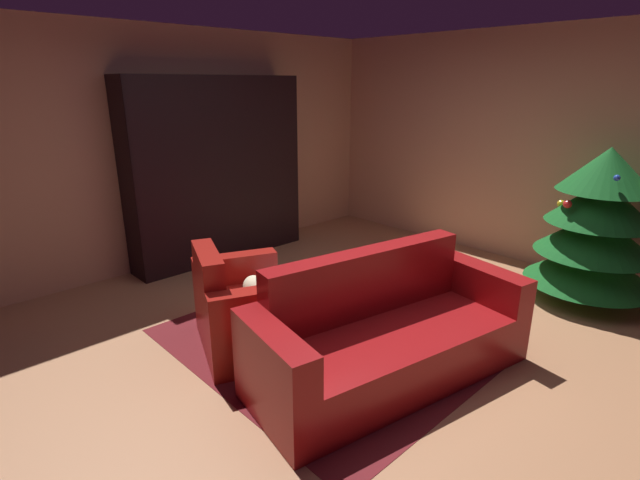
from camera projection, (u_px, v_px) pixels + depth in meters
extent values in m
plane|color=#B47952|center=(357.00, 339.00, 3.98)|extent=(6.70, 6.70, 0.00)
cube|color=tan|center=(528.00, 149.00, 5.41)|extent=(5.56, 0.06, 2.62)
cube|color=tan|center=(181.00, 149.00, 5.46)|extent=(0.06, 5.70, 2.62)
cube|color=maroon|center=(319.00, 344.00, 3.90)|extent=(2.42, 1.89, 0.01)
cube|color=black|center=(226.00, 173.00, 5.44)|extent=(0.03, 2.15, 2.11)
cube|color=black|center=(287.00, 161.00, 6.26)|extent=(0.40, 0.02, 2.11)
cube|color=black|center=(127.00, 183.00, 4.87)|extent=(0.40, 0.03, 2.11)
cube|color=black|center=(223.00, 254.00, 5.89)|extent=(0.37, 2.10, 0.03)
cube|color=black|center=(221.00, 228.00, 5.78)|extent=(0.37, 2.10, 0.03)
cube|color=black|center=(219.00, 200.00, 5.68)|extent=(0.37, 2.10, 0.02)
cube|color=black|center=(217.00, 170.00, 5.57)|extent=(0.37, 2.10, 0.02)
cube|color=black|center=(215.00, 140.00, 5.46)|extent=(0.37, 2.10, 0.02)
cube|color=black|center=(213.00, 109.00, 5.35)|extent=(0.37, 2.10, 0.02)
cube|color=black|center=(211.00, 76.00, 5.24)|extent=(0.37, 2.10, 0.03)
cube|color=black|center=(210.00, 174.00, 5.69)|extent=(0.05, 0.89, 0.56)
cube|color=black|center=(212.00, 174.00, 5.67)|extent=(0.03, 0.92, 0.59)
cube|color=#C1AE96|center=(281.00, 229.00, 6.55)|extent=(0.24, 0.05, 0.18)
cube|color=red|center=(279.00, 227.00, 6.51)|extent=(0.24, 0.04, 0.25)
cube|color=tan|center=(276.00, 230.00, 6.48)|extent=(0.26, 0.04, 0.20)
cube|color=#B7312F|center=(272.00, 231.00, 6.48)|extent=(0.19, 0.04, 0.19)
cube|color=#1B7381|center=(271.00, 228.00, 6.42)|extent=(0.24, 0.03, 0.29)
cube|color=gold|center=(267.00, 230.00, 6.40)|extent=(0.21, 0.04, 0.26)
cube|color=teal|center=(264.00, 232.00, 6.39)|extent=(0.18, 0.04, 0.22)
cube|color=navy|center=(263.00, 231.00, 6.31)|extent=(0.28, 0.04, 0.28)
cube|color=#3F7C31|center=(282.00, 204.00, 6.43)|extent=(0.29, 0.05, 0.20)
cube|color=red|center=(277.00, 204.00, 6.43)|extent=(0.19, 0.04, 0.19)
cube|color=navy|center=(276.00, 203.00, 6.35)|extent=(0.29, 0.04, 0.27)
cube|color=orange|center=(271.00, 205.00, 6.35)|extent=(0.21, 0.03, 0.20)
cube|color=#1E4393|center=(269.00, 206.00, 6.32)|extent=(0.23, 0.04, 0.20)
cube|color=gold|center=(267.00, 204.00, 6.27)|extent=(0.25, 0.04, 0.28)
cube|color=#4C3A25|center=(264.00, 204.00, 6.23)|extent=(0.27, 0.04, 0.29)
cube|color=#4B3829|center=(281.00, 124.00, 6.11)|extent=(0.29, 0.03, 0.23)
cube|color=gold|center=(277.00, 125.00, 6.09)|extent=(0.25, 0.05, 0.21)
cube|color=gold|center=(273.00, 122.00, 6.07)|extent=(0.20, 0.04, 0.27)
cube|color=orange|center=(271.00, 124.00, 6.02)|extent=(0.26, 0.05, 0.23)
cube|color=#186798|center=(268.00, 126.00, 5.98)|extent=(0.28, 0.05, 0.19)
cube|color=gold|center=(264.00, 126.00, 5.95)|extent=(0.27, 0.04, 0.19)
cube|color=red|center=(260.00, 122.00, 5.91)|extent=(0.24, 0.05, 0.30)
cube|color=orange|center=(258.00, 123.00, 5.88)|extent=(0.26, 0.03, 0.29)
cube|color=orange|center=(278.00, 93.00, 6.02)|extent=(0.21, 0.03, 0.28)
cube|color=purple|center=(276.00, 96.00, 6.01)|extent=(0.22, 0.03, 0.20)
cube|color=gold|center=(275.00, 93.00, 5.95)|extent=(0.27, 0.03, 0.29)
cube|color=#1B6F93|center=(272.00, 93.00, 5.93)|extent=(0.25, 0.04, 0.29)
cube|color=#92589A|center=(268.00, 93.00, 5.92)|extent=(0.20, 0.03, 0.28)
cube|color=orange|center=(268.00, 97.00, 5.87)|extent=(0.29, 0.04, 0.20)
cube|color=tan|center=(263.00, 93.00, 5.85)|extent=(0.23, 0.04, 0.29)
cube|color=red|center=(261.00, 96.00, 5.81)|extent=(0.27, 0.04, 0.21)
cube|color=maroon|center=(247.00, 322.00, 3.83)|extent=(0.83, 0.88, 0.41)
cube|color=maroon|center=(209.00, 278.00, 3.60)|extent=(0.63, 0.37, 0.44)
cube|color=maroon|center=(259.00, 331.00, 3.45)|extent=(0.41, 0.71, 0.65)
cube|color=maroon|center=(237.00, 290.00, 4.13)|extent=(0.41, 0.71, 0.65)
ellipsoid|color=beige|center=(255.00, 288.00, 3.75)|extent=(0.33, 0.27, 0.18)
sphere|color=beige|center=(270.00, 279.00, 3.77)|extent=(0.13, 0.13, 0.13)
cube|color=maroon|center=(391.00, 353.00, 3.42)|extent=(1.10, 1.80, 0.38)
cube|color=maroon|center=(366.00, 282.00, 3.53)|extent=(0.48, 1.69, 0.49)
cube|color=maroon|center=(274.00, 378.00, 2.89)|extent=(0.83, 0.34, 0.65)
cube|color=maroon|center=(480.00, 304.00, 3.86)|extent=(0.83, 0.34, 0.65)
cylinder|color=black|center=(334.00, 320.00, 3.85)|extent=(0.04, 0.04, 0.42)
cylinder|color=black|center=(324.00, 301.00, 4.20)|extent=(0.04, 0.04, 0.42)
cylinder|color=black|center=(289.00, 313.00, 3.97)|extent=(0.04, 0.04, 0.42)
cylinder|color=silver|center=(315.00, 287.00, 3.93)|extent=(0.80, 0.80, 0.02)
cube|color=#D2B356|center=(322.00, 286.00, 3.92)|extent=(0.18, 0.14, 0.02)
cube|color=gray|center=(321.00, 284.00, 3.92)|extent=(0.22, 0.12, 0.02)
cube|color=#3F8358|center=(323.00, 282.00, 3.91)|extent=(0.22, 0.17, 0.02)
cube|color=gray|center=(323.00, 279.00, 3.92)|extent=(0.18, 0.12, 0.02)
cylinder|color=#622B11|center=(338.00, 281.00, 3.79)|extent=(0.08, 0.08, 0.19)
cylinder|color=#622B11|center=(339.00, 266.00, 3.75)|extent=(0.03, 0.03, 0.07)
cylinder|color=brown|center=(585.00, 290.00, 4.69)|extent=(0.08, 0.08, 0.18)
cone|color=#165D21|center=(590.00, 263.00, 4.60)|extent=(1.16, 1.16, 0.40)
cone|color=#165D21|center=(596.00, 233.00, 4.50)|extent=(1.05, 1.05, 0.40)
cone|color=#165D21|center=(602.00, 202.00, 4.41)|extent=(0.94, 0.94, 0.40)
cone|color=#165D21|center=(608.00, 169.00, 4.31)|extent=(0.83, 0.83, 0.40)
sphere|color=red|center=(567.00, 204.00, 4.31)|extent=(0.08, 0.08, 0.08)
sphere|color=yellow|center=(561.00, 204.00, 4.74)|extent=(0.08, 0.08, 0.08)
sphere|color=yellow|center=(617.00, 188.00, 4.63)|extent=(0.05, 0.05, 0.05)
sphere|color=blue|center=(617.00, 178.00, 4.02)|extent=(0.05, 0.05, 0.05)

